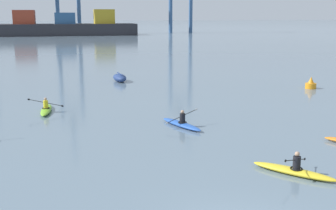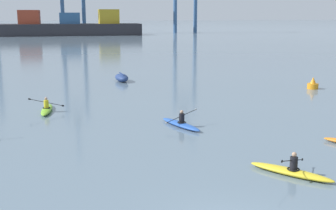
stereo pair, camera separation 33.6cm
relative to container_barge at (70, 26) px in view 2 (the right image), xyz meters
name	(u,v)px [view 2 (the right image)]	position (x,y,z in m)	size (l,w,h in m)	color
container_barge	(70,26)	(0.00, 0.00, 0.00)	(40.42, 9.40, 7.38)	#28282D
capsized_dinghy	(122,78)	(4.57, -90.67, -2.17)	(1.37, 2.70, 0.76)	navy
channel_buoy	(313,85)	(19.71, -98.15, -2.16)	(0.90, 0.90, 1.00)	orange
kayak_lime	(47,109)	(-1.56, -102.38, -2.34)	(2.24, 3.43, 0.95)	#7ABC2D
kayak_yellow	(291,171)	(8.30, -116.04, -2.34)	(2.63, 3.00, 0.95)	yellow
kayak_blue	(181,124)	(5.92, -107.91, -2.34)	(2.09, 3.38, 0.95)	#2856B2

